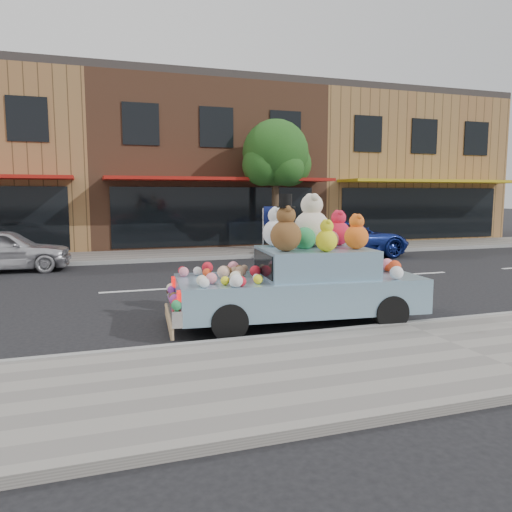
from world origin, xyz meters
name	(u,v)px	position (x,y,z in m)	size (l,w,h in m)	color
ground	(291,282)	(0.00, 0.00, 0.00)	(120.00, 120.00, 0.00)	black
near_sidewalk	(466,352)	(0.00, -6.50, 0.06)	(60.00, 3.00, 0.12)	gray
far_sidewalk	(227,252)	(0.00, 6.50, 0.06)	(60.00, 3.00, 0.12)	gray
near_kerb	(404,326)	(0.00, -5.00, 0.07)	(60.00, 0.12, 0.13)	gray
far_kerb	(238,257)	(0.00, 5.00, 0.07)	(60.00, 0.12, 0.13)	gray
storefront_mid	(197,166)	(0.00, 11.97, 3.64)	(10.00, 9.80, 7.30)	brown
storefront_right	(377,170)	(10.00, 11.97, 3.64)	(10.00, 9.80, 7.30)	olive
street_tree	(276,159)	(2.03, 6.55, 3.69)	(3.00, 2.70, 5.22)	#38281C
car_silver	(3,250)	(-7.52, 4.39, 0.65)	(1.54, 3.83, 1.31)	silver
car_blue	(346,239)	(3.91, 4.21, 0.67)	(2.22, 4.80, 1.34)	navy
art_car	(301,278)	(-1.49, -4.00, 0.82)	(4.63, 2.16, 2.32)	black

